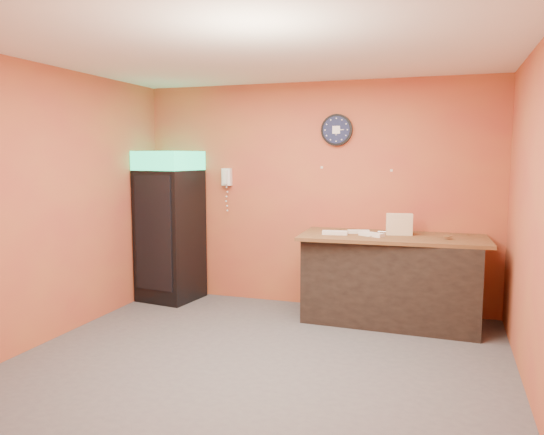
% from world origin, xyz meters
% --- Properties ---
extents(floor, '(4.50, 4.50, 0.00)m').
position_xyz_m(floor, '(0.00, 0.00, 0.00)').
color(floor, '#47474C').
rests_on(floor, ground).
extents(back_wall, '(4.50, 0.02, 2.80)m').
position_xyz_m(back_wall, '(0.00, 2.00, 1.40)').
color(back_wall, '#B96734').
rests_on(back_wall, floor).
extents(left_wall, '(0.02, 4.00, 2.80)m').
position_xyz_m(left_wall, '(-2.25, 0.00, 1.40)').
color(left_wall, '#B96734').
rests_on(left_wall, floor).
extents(right_wall, '(0.02, 4.00, 2.80)m').
position_xyz_m(right_wall, '(2.25, 0.00, 1.40)').
color(right_wall, '#B96734').
rests_on(right_wall, floor).
extents(ceiling, '(4.50, 4.00, 0.02)m').
position_xyz_m(ceiling, '(0.00, 0.00, 2.80)').
color(ceiling, white).
rests_on(ceiling, back_wall).
extents(beverage_cooler, '(0.77, 0.78, 1.95)m').
position_xyz_m(beverage_cooler, '(-1.84, 1.61, 0.95)').
color(beverage_cooler, black).
rests_on(beverage_cooler, floor).
extents(prep_counter, '(1.95, 0.92, 0.96)m').
position_xyz_m(prep_counter, '(1.03, 1.57, 0.48)').
color(prep_counter, black).
rests_on(prep_counter, floor).
extents(wall_clock, '(0.39, 0.06, 0.39)m').
position_xyz_m(wall_clock, '(0.29, 1.97, 2.21)').
color(wall_clock, black).
rests_on(wall_clock, back_wall).
extents(wall_phone, '(0.12, 0.11, 0.23)m').
position_xyz_m(wall_phone, '(-1.16, 1.95, 1.62)').
color(wall_phone, white).
rests_on(wall_phone, back_wall).
extents(butcher_paper, '(2.10, 1.04, 0.04)m').
position_xyz_m(butcher_paper, '(1.03, 1.57, 0.98)').
color(butcher_paper, brown).
rests_on(butcher_paper, prep_counter).
extents(sub_roll_stack, '(0.30, 0.15, 0.24)m').
position_xyz_m(sub_roll_stack, '(1.09, 1.62, 1.12)').
color(sub_roll_stack, '#F1E6BB').
rests_on(sub_roll_stack, butcher_paper).
extents(wrapped_sandwich_left, '(0.30, 0.15, 0.04)m').
position_xyz_m(wrapped_sandwich_left, '(0.39, 1.43, 1.02)').
color(wrapped_sandwich_left, white).
rests_on(wrapped_sandwich_left, butcher_paper).
extents(wrapped_sandwich_mid, '(0.30, 0.22, 0.04)m').
position_xyz_m(wrapped_sandwich_mid, '(0.81, 1.43, 1.02)').
color(wrapped_sandwich_mid, white).
rests_on(wrapped_sandwich_mid, butcher_paper).
extents(wrapped_sandwich_right, '(0.26, 0.16, 0.04)m').
position_xyz_m(wrapped_sandwich_right, '(0.63, 1.62, 1.02)').
color(wrapped_sandwich_right, white).
rests_on(wrapped_sandwich_right, butcher_paper).
extents(kitchen_tool, '(0.06, 0.06, 0.06)m').
position_xyz_m(kitchen_tool, '(0.99, 1.74, 1.03)').
color(kitchen_tool, silver).
rests_on(kitchen_tool, butcher_paper).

